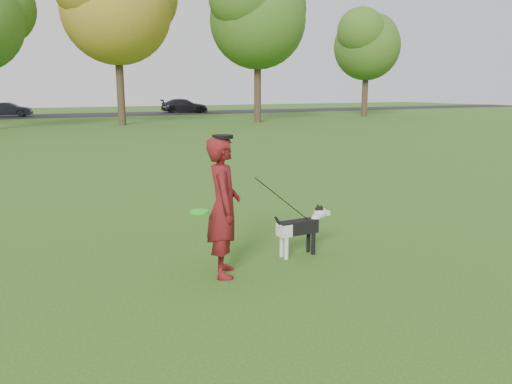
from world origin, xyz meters
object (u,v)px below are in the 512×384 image
dog (302,225)px  car_mid (9,110)px  man (223,207)px  car_right (184,106)px

dog → car_mid: size_ratio=0.27×
man → dog: size_ratio=1.90×
man → car_right: man is taller
dog → car_right: bearing=72.9°
man → car_mid: (-1.42, 40.56, -0.28)m
dog → car_right: (12.39, 40.36, 0.24)m
dog → car_right: size_ratio=0.21×
man → car_right: bearing=2.4°
man → car_mid: size_ratio=0.50×
car_right → dog: bearing=176.6°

